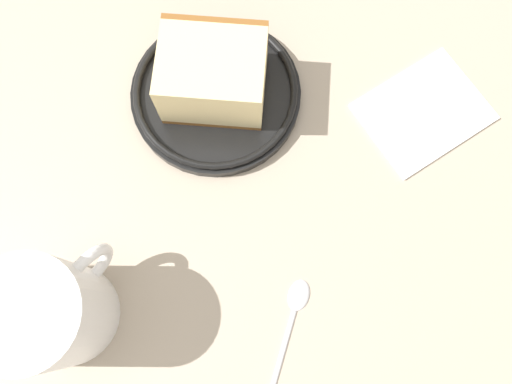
{
  "coord_description": "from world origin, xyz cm",
  "views": [
    {
      "loc": [
        6.72,
        12.53,
        48.03
      ],
      "look_at": [
        -3.04,
        6.18,
        3.0
      ],
      "focal_mm": 35.13,
      "sensor_mm": 36.0,
      "label": 1
    }
  ],
  "objects_px": {
    "cake_slice": "(213,74)",
    "tea_mug": "(49,312)",
    "small_plate": "(216,93)",
    "teaspoon": "(294,314)",
    "folded_napkin": "(424,111)"
  },
  "relations": [
    {
      "from": "teaspoon",
      "to": "folded_napkin",
      "type": "xyz_separation_m",
      "value": [
        -0.25,
        0.01,
        -0.0
      ]
    },
    {
      "from": "tea_mug",
      "to": "teaspoon",
      "type": "bearing_deg",
      "value": 122.74
    },
    {
      "from": "cake_slice",
      "to": "tea_mug",
      "type": "distance_m",
      "value": 0.26
    },
    {
      "from": "cake_slice",
      "to": "small_plate",
      "type": "bearing_deg",
      "value": 28.38
    },
    {
      "from": "small_plate",
      "to": "folded_napkin",
      "type": "relative_size",
      "value": 1.43
    },
    {
      "from": "small_plate",
      "to": "teaspoon",
      "type": "relative_size",
      "value": 1.5
    },
    {
      "from": "small_plate",
      "to": "tea_mug",
      "type": "height_order",
      "value": "tea_mug"
    },
    {
      "from": "folded_napkin",
      "to": "tea_mug",
      "type": "bearing_deg",
      "value": -26.57
    },
    {
      "from": "teaspoon",
      "to": "cake_slice",
      "type": "bearing_deg",
      "value": -128.21
    },
    {
      "from": "tea_mug",
      "to": "folded_napkin",
      "type": "height_order",
      "value": "tea_mug"
    },
    {
      "from": "small_plate",
      "to": "cake_slice",
      "type": "height_order",
      "value": "cake_slice"
    },
    {
      "from": "teaspoon",
      "to": "folded_napkin",
      "type": "height_order",
      "value": "teaspoon"
    },
    {
      "from": "small_plate",
      "to": "folded_napkin",
      "type": "height_order",
      "value": "small_plate"
    },
    {
      "from": "folded_napkin",
      "to": "cake_slice",
      "type": "bearing_deg",
      "value": -62.22
    },
    {
      "from": "small_plate",
      "to": "teaspoon",
      "type": "distance_m",
      "value": 0.23
    }
  ]
}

